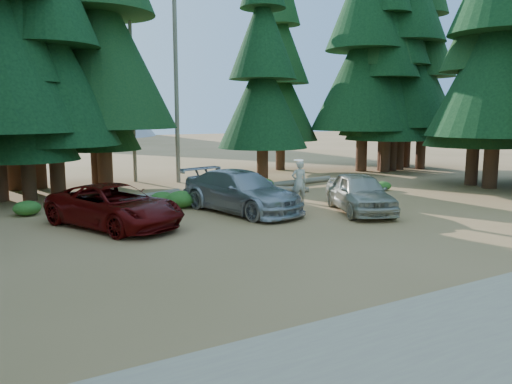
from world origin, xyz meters
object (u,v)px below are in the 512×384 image
log_mid (279,189)px  log_right (299,182)px  frisbee_player (299,182)px  log_left (143,197)px  red_pickup (114,206)px  silver_minivan_center (241,191)px  silver_minivan_right (360,193)px

log_mid → log_right: size_ratio=0.63×
frisbee_player → log_right: (4.46, 6.44, -1.04)m
log_mid → log_right: bearing=75.8°
log_mid → log_right: (2.16, 1.42, 0.03)m
frisbee_player → log_left: frisbee_player is taller
frisbee_player → log_mid: frisbee_player is taller
log_left → red_pickup: bearing=-139.6°
log_right → silver_minivan_center: bearing=-149.3°
silver_minivan_right → log_left: size_ratio=1.05×
log_left → log_mid: 6.73m
log_left → log_right: (8.86, 0.78, 0.00)m
frisbee_player → log_right: 7.90m
red_pickup → log_mid: size_ratio=1.75×
frisbee_player → log_mid: (2.29, 5.02, -1.07)m
red_pickup → silver_minivan_right: bearing=-37.2°
red_pickup → log_right: red_pickup is taller
silver_minivan_center → log_left: silver_minivan_center is taller
frisbee_player → silver_minivan_center: bearing=-21.0°
silver_minivan_center → silver_minivan_right: (3.97, -2.31, -0.04)m
red_pickup → silver_minivan_center: 4.95m
silver_minivan_right → silver_minivan_center: bearing=172.3°
red_pickup → log_left: bearing=38.8°
silver_minivan_center → silver_minivan_right: silver_minivan_center is taller
log_mid → red_pickup: bearing=-113.8°
silver_minivan_right → frisbee_player: bearing=176.4°
log_left → log_right: size_ratio=0.89×
silver_minivan_center → log_right: bearing=25.8°
frisbee_player → log_left: size_ratio=0.40×
silver_minivan_right → log_mid: 6.10m
red_pickup → silver_minivan_center: bearing=-21.5°
log_left → frisbee_player: bearing=-74.5°
silver_minivan_right → log_mid: (0.16, 6.07, -0.64)m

